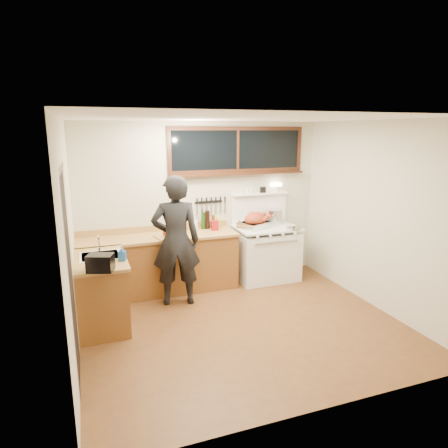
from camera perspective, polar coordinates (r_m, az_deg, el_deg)
name	(u,v)px	position (r m, az deg, el deg)	size (l,w,h in m)	color
ground_plane	(242,325)	(5.36, 2.64, -14.21)	(4.00, 3.50, 0.02)	#532F15
room_shell	(244,199)	(4.83, 2.84, 3.55)	(4.10, 3.60, 2.65)	beige
counter_back	(159,264)	(6.27, -9.25, -5.61)	(2.44, 0.64, 1.00)	brown
counter_left	(101,291)	(5.41, -17.11, -9.18)	(0.64, 1.09, 0.90)	brown
sink_unit	(100,260)	(5.35, -17.23, -4.94)	(0.50, 0.45, 0.37)	white
vintage_stove	(266,252)	(6.76, 6.01, -3.99)	(1.02, 0.74, 1.59)	white
back_window	(238,155)	(6.59, 1.99, 9.78)	(2.32, 0.13, 0.77)	black
left_doorway	(71,279)	(4.09, -20.96, -7.34)	(0.02, 1.04, 2.17)	black
knife_strip	(210,203)	(6.53, -2.02, 3.08)	(0.52, 0.03, 0.28)	black
man	(176,241)	(5.67, -6.88, -2.43)	(0.74, 0.55, 1.87)	black
soap_bottle	(122,253)	(5.05, -14.35, -4.09)	(0.11, 0.11, 0.18)	#2050A4
toaster	(100,263)	(4.75, -17.25, -5.32)	(0.33, 0.28, 0.20)	black
cutting_board	(170,233)	(6.03, -7.70, -1.34)	(0.49, 0.41, 0.14)	#A37A41
roast_turkey	(255,221)	(6.56, 4.51, 0.38)	(0.61, 0.55, 0.26)	silver
stockpot	(274,217)	(6.86, 7.14, 1.07)	(0.30, 0.30, 0.25)	silver
saucepan	(261,222)	(6.74, 5.36, 0.28)	(0.15, 0.27, 0.11)	silver
pot_lid	(294,228)	(6.58, 9.97, -0.58)	(0.31, 0.31, 0.04)	silver
coffee_tin	(215,225)	(6.37, -1.31, -0.19)	(0.12, 0.10, 0.16)	maroon
pitcher	(195,226)	(6.38, -4.14, -0.24)	(0.11, 0.11, 0.15)	white
bottle_cluster	(209,221)	(6.48, -2.16, 0.48)	(0.31, 0.07, 0.30)	black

